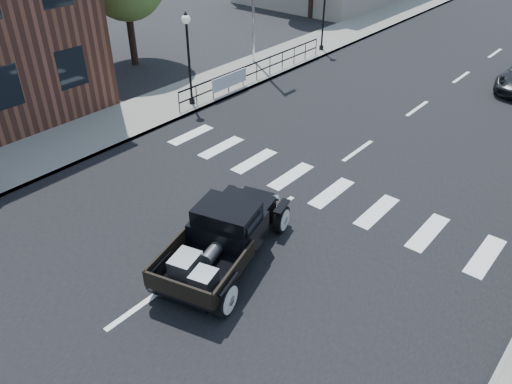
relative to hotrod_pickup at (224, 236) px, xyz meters
The scene contains 9 objects.
ground 1.05m from the hotrod_pickup, 126.88° to the left, with size 120.00×120.00×0.00m, color black.
road 15.56m from the hotrod_pickup, 91.49° to the left, with size 14.00×80.00×0.02m, color black.
road_markings 10.58m from the hotrod_pickup, 92.19° to the left, with size 12.00×60.00×0.06m, color silver, non-canonical shape.
sidewalk_left 17.92m from the hotrod_pickup, 119.81° to the left, with size 3.00×80.00×0.15m, color gray.
railing 13.05m from the hotrod_pickup, 126.17° to the left, with size 0.08×10.00×1.00m, color black, non-canonical shape.
banner 11.45m from the hotrod_pickup, 131.76° to the left, with size 0.04×2.20×0.60m, color silver, non-canonical shape.
lamp_post_b 10.41m from the hotrod_pickup, 140.76° to the left, with size 0.36×0.36×3.83m, color black, non-canonical shape.
lamp_post_c 18.42m from the hotrod_pickup, 115.83° to the left, with size 0.36×0.36×3.83m, color black, non-canonical shape.
hotrod_pickup is the anchor object (origin of this frame).
Camera 1 is at (7.46, -7.69, 8.62)m, focal length 35.00 mm.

